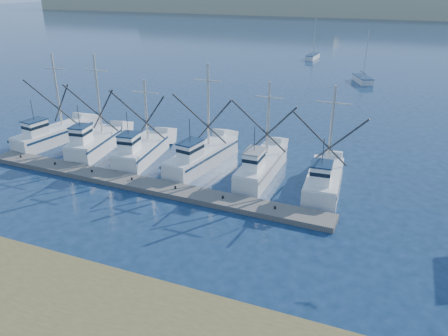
{
  "coord_description": "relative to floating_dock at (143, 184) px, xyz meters",
  "views": [
    {
      "loc": [
        9.75,
        -19.98,
        15.23
      ],
      "look_at": [
        -1.59,
        8.0,
        2.15
      ],
      "focal_mm": 35.0,
      "sensor_mm": 36.0,
      "label": 1
    }
  ],
  "objects": [
    {
      "name": "floating_dock",
      "position": [
        0.0,
        0.0,
        0.0
      ],
      "size": [
        30.63,
        2.88,
        0.41
      ],
      "primitive_type": "cube",
      "rotation": [
        0.0,
        0.0,
        -0.03
      ],
      "color": "#625E58",
      "rests_on": "ground"
    },
    {
      "name": "dune_ridge",
      "position": [
        8.07,
        203.32,
        4.8
      ],
      "size": [
        360.0,
        60.0,
        10.0
      ],
      "primitive_type": "cube",
      "color": "tan",
      "rests_on": "ground"
    },
    {
      "name": "trawler_fleet",
      "position": [
        -0.36,
        4.99,
        0.76
      ],
      "size": [
        30.51,
        9.01,
        9.11
      ],
      "color": "silver",
      "rests_on": "ground"
    },
    {
      "name": "sailboat_near",
      "position": [
        12.23,
        46.37,
        0.29
      ],
      "size": [
        3.78,
        5.44,
        8.1
      ],
      "rotation": [
        0.0,
        0.0,
        0.41
      ],
      "color": "silver",
      "rests_on": "ground"
    },
    {
      "name": "sailboat_far",
      "position": [
        0.22,
        65.82,
        0.3
      ],
      "size": [
        1.96,
        5.58,
        8.1
      ],
      "rotation": [
        0.0,
        0.0,
        -0.06
      ],
      "color": "silver",
      "rests_on": "ground"
    },
    {
      "name": "ground",
      "position": [
        8.07,
        -6.68,
        -0.2
      ],
      "size": [
        500.0,
        500.0,
        0.0
      ],
      "primitive_type": "plane",
      "color": "#0C2237",
      "rests_on": "ground"
    }
  ]
}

